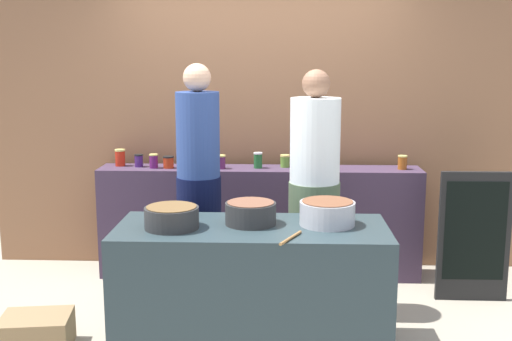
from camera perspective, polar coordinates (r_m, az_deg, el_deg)
name	(u,v)px	position (r m, az deg, el deg)	size (l,w,h in m)	color
ground	(254,328)	(4.48, -0.19, -14.16)	(12.00, 12.00, 0.00)	#A39984
storefront_wall	(261,97)	(5.54, 0.46, 6.66)	(4.80, 0.12, 3.00)	#966746
display_shelf	(260,222)	(5.36, 0.33, -4.69)	(2.70, 0.36, 0.93)	#413047
prep_table	(252,288)	(4.05, -0.38, -10.68)	(1.70, 0.70, 0.81)	#2A3B3F
preserve_jar_0	(120,158)	(5.47, -12.25, 1.16)	(0.09, 0.09, 0.14)	red
preserve_jar_1	(139,161)	(5.40, -10.61, 0.90)	(0.07, 0.07, 0.11)	#3D1D5D
preserve_jar_2	(154,161)	(5.31, -9.29, 0.86)	(0.07, 0.07, 0.12)	#5B1858
preserve_jar_3	(168,162)	(5.30, -7.97, 0.76)	(0.09, 0.09, 0.10)	#A82C12
preserve_jar_4	(196,161)	(5.30, -5.47, 0.89)	(0.09, 0.09, 0.11)	#B13C22
preserve_jar_5	(221,162)	(5.23, -3.24, 0.80)	(0.08, 0.08, 0.11)	#5A214E
preserve_jar_6	(258,160)	(5.24, 0.18, 0.94)	(0.08, 0.08, 0.13)	#1F5829
preserve_jar_7	(285,161)	(5.29, 2.66, 0.88)	(0.08, 0.08, 0.11)	#5D8931
preserve_jar_8	(307,160)	(5.23, 4.68, 0.94)	(0.07, 0.07, 0.14)	#531E55
preserve_jar_9	(324,162)	(5.21, 6.21, 0.77)	(0.09, 0.09, 0.12)	#4B2242
preserve_jar_10	(402,162)	(5.33, 13.17, 0.73)	(0.08, 0.08, 0.12)	#994D19
cooking_pot_left	(172,217)	(3.90, -7.68, -4.25)	(0.34, 0.34, 0.14)	#2D2D2D
cooking_pot_center	(251,213)	(3.96, -0.49, -3.90)	(0.32, 0.32, 0.14)	#2D2D2D
cooking_pot_right	(327,213)	(3.96, 6.50, -3.87)	(0.35, 0.35, 0.15)	#B7B7BC
wooden_spoon	(291,238)	(3.65, 3.17, -6.14)	(0.02, 0.02, 0.28)	#9E703D
cook_with_tongs	(199,199)	(4.60, -5.21, -2.58)	(0.33, 0.33, 1.81)	black
cook_in_cap	(314,206)	(4.52, 5.30, -3.19)	(0.37, 0.37, 1.77)	#4E6245
bread_crate	(36,333)	(4.38, -19.34, -13.74)	(0.43, 0.34, 0.23)	#90734D
chalkboard_sign	(474,236)	(5.07, 19.22, -5.66)	(0.54, 0.05, 1.01)	black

